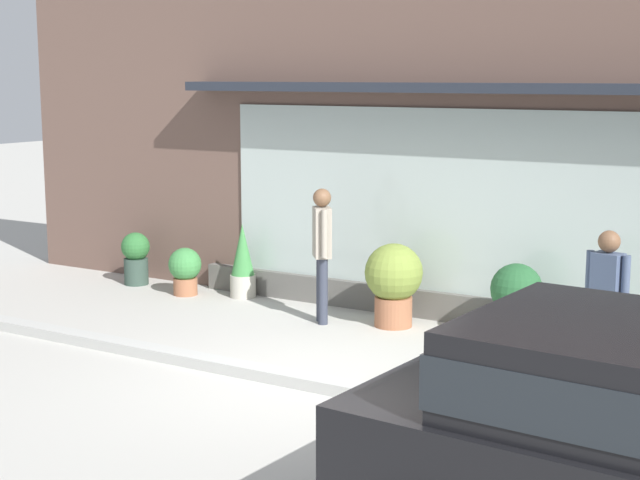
{
  "coord_description": "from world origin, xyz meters",
  "views": [
    {
      "loc": [
        4.95,
        -8.02,
        3.07
      ],
      "look_at": [
        -0.66,
        1.2,
        1.22
      ],
      "focal_mm": 54.32,
      "sensor_mm": 36.0,
      "label": 1
    }
  ],
  "objects": [
    {
      "name": "ground_plane",
      "position": [
        0.0,
        0.0,
        0.0
      ],
      "size": [
        60.0,
        60.0,
        0.0
      ],
      "primitive_type": "plane",
      "color": "#B2AFA8"
    },
    {
      "name": "curb_strip",
      "position": [
        0.0,
        -0.2,
        0.06
      ],
      "size": [
        14.0,
        0.24,
        0.12
      ],
      "primitive_type": "cube",
      "color": "#B2B2AD",
      "rests_on": "ground_plane"
    },
    {
      "name": "storefront",
      "position": [
        0.01,
        3.19,
        2.5
      ],
      "size": [
        14.0,
        0.81,
        5.12
      ],
      "color": "brown",
      "rests_on": "ground_plane"
    },
    {
      "name": "fire_hydrant",
      "position": [
        1.86,
        0.93,
        0.49
      ],
      "size": [
        0.41,
        0.37,
        0.97
      ],
      "color": "#4C8C47",
      "rests_on": "ground_plane"
    },
    {
      "name": "pedestrian_with_handbag",
      "position": [
        2.6,
        1.21,
        0.92
      ],
      "size": [
        0.62,
        0.29,
        1.6
      ],
      "rotation": [
        0.0,
        0.0,
        6.06
      ],
      "color": "#475675",
      "rests_on": "ground_plane"
    },
    {
      "name": "pedestrian_passerby",
      "position": [
        -1.15,
        2.07,
        1.0
      ],
      "size": [
        0.36,
        0.4,
        1.69
      ],
      "rotation": [
        0.0,
        0.0,
        5.4
      ],
      "color": "#333847",
      "rests_on": "ground_plane"
    },
    {
      "name": "potted_plant_window_right",
      "position": [
        1.22,
        2.49,
        0.49
      ],
      "size": [
        0.6,
        0.6,
        0.92
      ],
      "color": "#4C4C51",
      "rests_on": "ground_plane"
    },
    {
      "name": "potted_plant_doorstep",
      "position": [
        -4.67,
        2.56,
        0.42
      ],
      "size": [
        0.42,
        0.42,
        0.78
      ],
      "color": "#33473D",
      "rests_on": "ground_plane"
    },
    {
      "name": "potted_plant_near_hydrant",
      "position": [
        -2.83,
        2.7,
        0.49
      ],
      "size": [
        0.36,
        0.36,
        1.04
      ],
      "color": "#B7B2A3",
      "rests_on": "ground_plane"
    },
    {
      "name": "potted_plant_low_front",
      "position": [
        -0.31,
        2.37,
        0.59
      ],
      "size": [
        0.72,
        0.72,
        1.03
      ],
      "color": "#9E6042",
      "rests_on": "ground_plane"
    },
    {
      "name": "potted_plant_window_center",
      "position": [
        -3.61,
        2.39,
        0.37
      ],
      "size": [
        0.47,
        0.47,
        0.67
      ],
      "color": "#9E6042",
      "rests_on": "ground_plane"
    }
  ]
}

